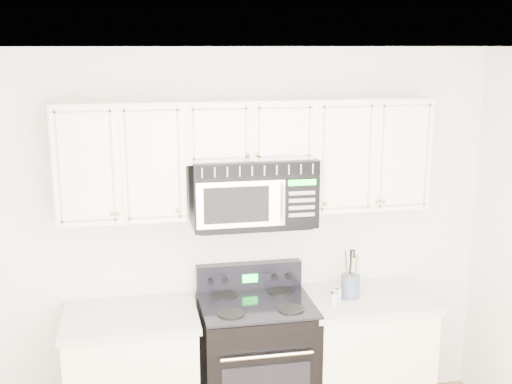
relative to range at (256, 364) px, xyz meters
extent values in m
cube|color=white|center=(-0.03, -1.44, 2.12)|extent=(3.50, 3.50, 0.01)
cube|color=silver|center=(-0.03, 0.31, 0.82)|extent=(3.50, 0.01, 2.60)
cube|color=silver|center=(-0.83, 0.00, -0.04)|extent=(0.82, 0.63, 0.88)
cube|color=beige|center=(-0.83, 0.00, 0.42)|extent=(0.86, 0.65, 0.04)
cube|color=silver|center=(0.77, 0.00, -0.04)|extent=(0.82, 0.63, 0.88)
cube|color=beige|center=(0.77, 0.00, 0.42)|extent=(0.86, 0.65, 0.04)
cube|color=black|center=(0.00, -0.01, -0.02)|extent=(0.75, 0.64, 0.92)
cylinder|color=silver|center=(0.00, -0.35, 0.24)|extent=(0.59, 0.02, 0.02)
cube|color=black|center=(0.00, -0.01, 0.44)|extent=(0.75, 0.64, 0.02)
cube|color=black|center=(0.00, 0.27, 0.53)|extent=(0.75, 0.08, 0.20)
cube|color=#07EF29|center=(0.00, 0.23, 0.53)|extent=(0.11, 0.00, 0.06)
cube|color=silver|center=(-0.85, 0.15, 1.41)|extent=(0.80, 0.33, 0.75)
cube|color=silver|center=(0.79, 0.15, 1.41)|extent=(0.80, 0.33, 0.75)
cube|color=silver|center=(-0.03, 0.15, 1.59)|extent=(0.84, 0.33, 0.39)
sphere|color=gold|center=(-0.87, -0.04, 1.12)|extent=(0.03, 0.03, 0.03)
sphere|color=gold|center=(-0.51, -0.04, 1.12)|extent=(0.03, 0.03, 0.03)
sphere|color=gold|center=(0.45, -0.04, 1.12)|extent=(0.03, 0.03, 0.03)
sphere|color=gold|center=(0.81, -0.04, 1.12)|extent=(0.03, 0.03, 0.03)
sphere|color=gold|center=(-0.06, -0.04, 1.46)|extent=(0.03, 0.03, 0.03)
sphere|color=gold|center=(0.00, -0.04, 1.46)|extent=(0.03, 0.03, 0.03)
cylinder|color=red|center=(-0.05, -0.04, 1.40)|extent=(0.00, 0.00, 0.12)
sphere|color=gold|center=(-0.05, -0.04, 1.33)|extent=(0.04, 0.04, 0.04)
cube|color=black|center=(-0.01, 0.11, 1.19)|extent=(0.80, 0.40, 0.44)
cube|color=#9B9892|center=(-0.01, -0.08, 1.36)|extent=(0.78, 0.01, 0.08)
cube|color=silver|center=(-0.12, -0.09, 1.15)|extent=(0.56, 0.01, 0.30)
cube|color=black|center=(-0.15, -0.10, 1.15)|extent=(0.41, 0.01, 0.23)
cube|color=black|center=(0.28, -0.09, 1.15)|extent=(0.22, 0.01, 0.30)
cube|color=#07EF29|center=(0.28, -0.10, 1.28)|extent=(0.18, 0.00, 0.04)
cylinder|color=silver|center=(0.15, -0.13, 1.15)|extent=(0.02, 0.02, 0.25)
cylinder|color=#4B586D|center=(0.65, -0.01, 0.52)|extent=(0.13, 0.13, 0.16)
cylinder|color=olive|center=(0.69, -0.01, 0.60)|extent=(0.01, 0.01, 0.28)
cylinder|color=black|center=(0.63, 0.02, 0.61)|extent=(0.01, 0.01, 0.30)
cylinder|color=olive|center=(0.63, -0.04, 0.62)|extent=(0.01, 0.01, 0.32)
cylinder|color=black|center=(0.69, -0.01, 0.60)|extent=(0.01, 0.01, 0.28)
cylinder|color=olive|center=(0.63, 0.02, 0.61)|extent=(0.01, 0.01, 0.30)
cylinder|color=black|center=(0.64, -0.04, 0.62)|extent=(0.01, 0.01, 0.32)
cylinder|color=olive|center=(0.69, -0.01, 0.60)|extent=(0.01, 0.01, 0.28)
cylinder|color=#AEB0C5|center=(0.50, -0.13, 0.48)|extent=(0.04, 0.04, 0.09)
cylinder|color=silver|center=(0.50, -0.13, 0.54)|extent=(0.05, 0.05, 0.02)
cylinder|color=#AEB0C5|center=(0.55, -0.06, 0.48)|extent=(0.04, 0.04, 0.09)
cylinder|color=silver|center=(0.55, -0.06, 0.53)|extent=(0.04, 0.04, 0.02)
camera|label=1|loc=(-0.77, -3.93, 2.13)|focal=45.00mm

